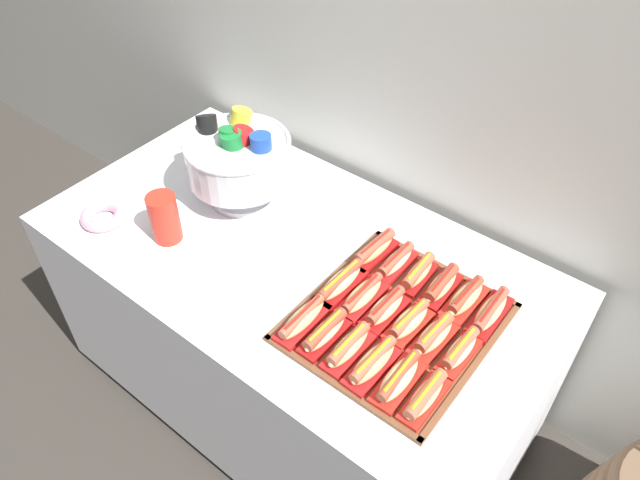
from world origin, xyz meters
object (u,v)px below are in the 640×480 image
hot_dog_10 (434,336)px  hot_dog_12 (375,250)px  hot_dog_14 (418,274)px  hot_dog_13 (396,262)px  cup_stack (164,218)px  hot_dog_4 (398,379)px  punch_bowl (238,158)px  hot_dog_9 (409,322)px  hot_dog_15 (441,286)px  buffet_table (297,327)px  hot_dog_6 (341,283)px  hot_dog_7 (362,296)px  hot_dog_11 (460,351)px  hot_dog_16 (465,298)px  serving_tray (396,323)px  hot_dog_3 (373,363)px  hot_dog_1 (325,333)px  hot_dog_0 (303,319)px  hot_dog_8 (385,309)px  hot_dog_5 (425,397)px  hot_dog_2 (348,347)px  donut (103,216)px  hot_dog_17 (490,312)px

hot_dog_10 → hot_dog_12: same height
hot_dog_14 → hot_dog_13: bearing=179.8°
hot_dog_13 → cup_stack: bearing=-153.1°
hot_dog_4 → punch_bowl: bearing=159.6°
hot_dog_9 → hot_dog_15: bearing=89.8°
buffet_table → hot_dog_14: 0.54m
hot_dog_6 → hot_dog_7: (0.07, -0.00, -0.00)m
hot_dog_6 → hot_dog_9: bearing=-0.2°
hot_dog_15 → punch_bowl: 0.74m
hot_dog_6 → hot_dog_11: size_ratio=1.18×
buffet_table → hot_dog_16: size_ratio=9.29×
serving_tray → hot_dog_3: bearing=-77.4°
buffet_table → serving_tray: 0.53m
hot_dog_11 → hot_dog_15: bearing=132.1°
punch_bowl → cup_stack: bearing=-97.9°
hot_dog_15 → cup_stack: bearing=-157.8°
hot_dog_3 → hot_dog_7: size_ratio=1.04×
hot_dog_4 → hot_dog_1: bearing=179.8°
hot_dog_0 → hot_dog_1: bearing=-0.2°
hot_dog_3 → hot_dog_7: bearing=132.1°
buffet_table → hot_dog_6: bearing=-10.3°
hot_dog_6 → hot_dog_15: (0.23, 0.16, 0.00)m
hot_dog_8 → hot_dog_14: size_ratio=1.03×
buffet_table → hot_dog_11: hot_dog_11 is taller
serving_tray → hot_dog_5: (0.19, -0.17, 0.03)m
hot_dog_1 → hot_dog_10: hot_dog_10 is taller
hot_dog_5 → hot_dog_8: hot_dog_8 is taller
hot_dog_11 → hot_dog_10: bearing=179.8°
hot_dog_4 → hot_dog_10: (0.00, 0.16, 0.00)m
hot_dog_2 → buffet_table: bearing=150.1°
hot_dog_14 → donut: size_ratio=1.10×
hot_dog_2 → hot_dog_16: (0.15, 0.33, -0.00)m
hot_dog_3 → hot_dog_9: same height
hot_dog_0 → hot_dog_7: size_ratio=1.06×
serving_tray → hot_dog_17: hot_dog_17 is taller
hot_dog_4 → hot_dog_8: hot_dog_4 is taller
hot_dog_1 → cup_stack: cup_stack is taller
hot_dog_1 → hot_dog_3: (0.15, -0.00, -0.00)m
donut → hot_dog_3: bearing=3.5°
hot_dog_16 → donut: bearing=-159.9°
hot_dog_1 → hot_dog_0: bearing=179.8°
hot_dog_8 → hot_dog_17: hot_dog_8 is taller
hot_dog_16 → hot_dog_7: bearing=-144.0°
hot_dog_4 → hot_dog_15: (-0.07, 0.33, -0.00)m
hot_dog_10 → hot_dog_14: hot_dog_10 is taller
hot_dog_11 → donut: 1.17m
serving_tray → hot_dog_9: size_ratio=3.25×
serving_tray → hot_dog_4: hot_dog_4 is taller
serving_tray → hot_dog_17: 0.25m
hot_dog_9 → hot_dog_11: same height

